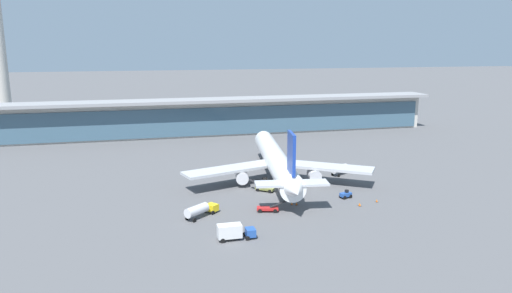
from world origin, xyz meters
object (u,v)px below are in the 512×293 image
(safety_cone_delta, at_px, (292,203))
(safety_cone_bravo, at_px, (297,204))
(service_truck_mid_apron_yellow, at_px, (200,210))
(safety_cone_alpha, at_px, (360,205))
(airliner_on_stand, at_px, (276,161))
(service_truck_at_far_stand_olive, at_px, (264,188))
(service_truck_by_tail_blue, at_px, (234,231))
(service_truck_on_taxiway_red, at_px, (269,208))
(service_truck_under_wing_grey, at_px, (342,169))
(safety_cone_charlie, at_px, (377,201))
(safety_cone_echo, at_px, (359,204))
(service_truck_near_nose_blue, at_px, (346,195))

(safety_cone_delta, bearing_deg, safety_cone_bravo, -23.24)
(service_truck_mid_apron_yellow, bearing_deg, safety_cone_alpha, -2.78)
(airliner_on_stand, distance_m, safety_cone_alpha, 28.57)
(service_truck_at_far_stand_olive, height_order, safety_cone_bravo, service_truck_at_far_stand_olive)
(safety_cone_alpha, bearing_deg, service_truck_by_tail_blue, -159.86)
(safety_cone_bravo, relative_size, safety_cone_delta, 1.00)
(service_truck_at_far_stand_olive, bearing_deg, service_truck_mid_apron_yellow, -141.43)
(service_truck_by_tail_blue, height_order, service_truck_on_taxiway_red, service_truck_by_tail_blue)
(service_truck_mid_apron_yellow, xyz_separation_m, safety_cone_bravo, (22.80, 2.48, -1.39))
(service_truck_mid_apron_yellow, distance_m, service_truck_by_tail_blue, 14.34)
(service_truck_under_wing_grey, height_order, safety_cone_alpha, service_truck_under_wing_grey)
(service_truck_by_tail_blue, xyz_separation_m, safety_cone_alpha, (32.16, 11.79, -1.37))
(service_truck_mid_apron_yellow, relative_size, safety_cone_alpha, 11.62)
(safety_cone_charlie, bearing_deg, safety_cone_echo, -164.39)
(safety_cone_alpha, bearing_deg, safety_cone_echo, 95.84)
(service_truck_mid_apron_yellow, relative_size, service_truck_at_far_stand_olive, 1.32)
(safety_cone_delta, xyz_separation_m, safety_cone_echo, (14.97, -4.51, 0.00))
(airliner_on_stand, height_order, service_truck_mid_apron_yellow, airliner_on_stand)
(safety_cone_delta, bearing_deg, service_truck_under_wing_grey, 44.23)
(service_truck_by_tail_blue, distance_m, service_truck_on_taxiway_red, 17.09)
(service_truck_by_tail_blue, bearing_deg, safety_cone_delta, 43.88)
(service_truck_on_taxiway_red, xyz_separation_m, safety_cone_bravo, (7.55, 2.73, -0.49))
(safety_cone_charlie, relative_size, safety_cone_echo, 1.00)
(service_truck_near_nose_blue, distance_m, safety_cone_bravo, 13.39)
(airliner_on_stand, distance_m, safety_cone_echo, 28.38)
(service_truck_on_taxiway_red, xyz_separation_m, safety_cone_delta, (6.52, 3.17, -0.49))
(airliner_on_stand, bearing_deg, safety_cone_alpha, -62.68)
(service_truck_near_nose_blue, distance_m, service_truck_under_wing_grey, 21.75)
(safety_cone_charlie, bearing_deg, service_truck_on_taxiway_red, -179.75)
(airliner_on_stand, distance_m, safety_cone_charlie, 29.94)
(service_truck_by_tail_blue, height_order, safety_cone_alpha, service_truck_by_tail_blue)
(service_truck_near_nose_blue, distance_m, safety_cone_delta, 14.36)
(safety_cone_alpha, distance_m, safety_cone_charlie, 5.43)
(service_truck_on_taxiway_red, relative_size, safety_cone_bravo, 9.88)
(airliner_on_stand, height_order, safety_cone_charlie, airliner_on_stand)
(service_truck_mid_apron_yellow, bearing_deg, service_truck_on_taxiway_red, -0.93)
(service_truck_by_tail_blue, distance_m, safety_cone_alpha, 34.28)
(safety_cone_bravo, bearing_deg, service_truck_under_wing_grey, 46.17)
(service_truck_at_far_stand_olive, bearing_deg, service_truck_on_taxiway_red, -101.27)
(safety_cone_delta, bearing_deg, service_truck_mid_apron_yellow, -172.35)
(airliner_on_stand, bearing_deg, service_truck_mid_apron_yellow, -135.87)
(service_truck_mid_apron_yellow, distance_m, safety_cone_delta, 22.01)
(service_truck_by_tail_blue, bearing_deg, safety_cone_bravo, 41.43)
(service_truck_near_nose_blue, xyz_separation_m, service_truck_under_wing_grey, (8.03, 20.19, 0.83))
(safety_cone_echo, bearing_deg, service_truck_under_wing_grey, 74.39)
(service_truck_on_taxiway_red, bearing_deg, service_truck_mid_apron_yellow, 179.07)
(service_truck_at_far_stand_olive, height_order, safety_cone_delta, service_truck_at_far_stand_olive)
(safety_cone_alpha, height_order, safety_cone_charlie, same)
(safety_cone_alpha, xyz_separation_m, safety_cone_echo, (-0.02, 0.21, 0.00))
(safety_cone_alpha, relative_size, safety_cone_bravo, 1.00)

